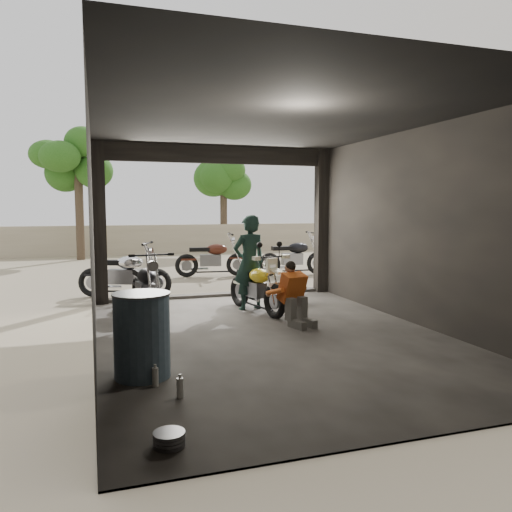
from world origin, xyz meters
TOP-DOWN VIEW (x-y plane):
  - ground at (0.00, 0.00)m, footprint 80.00×80.00m
  - garage at (0.00, 0.55)m, footprint 7.00×7.13m
  - boundary_wall at (0.00, 14.00)m, footprint 18.00×0.30m
  - tree_left at (-3.00, 12.50)m, footprint 2.20×2.20m
  - tree_right at (2.80, 14.00)m, footprint 2.20×2.20m
  - main_bike at (0.31, 1.72)m, footprint 1.04×1.77m
  - left_bike at (-1.64, 2.09)m, footprint 0.92×1.78m
  - outside_bike_a at (-1.90, 4.06)m, footprint 1.90×1.29m
  - outside_bike_b at (0.61, 6.63)m, footprint 1.87×0.96m
  - outside_bike_c at (2.87, 6.19)m, footprint 1.85×0.82m
  - rider at (0.26, 1.98)m, footprint 0.73×0.56m
  - mechanic at (0.59, 0.49)m, footprint 0.68×0.81m
  - stool at (1.26, 2.25)m, footprint 0.32×0.32m
  - helmet at (1.22, 2.20)m, footprint 0.29×0.29m
  - oil_drum at (-2.00, -1.25)m, footprint 0.83×0.83m
  - sign_post at (3.11, 2.53)m, footprint 0.86×0.08m

SIDE VIEW (x-z plane):
  - ground at x=0.00m, z-range 0.00..0.00m
  - stool at x=1.26m, z-range 0.15..0.61m
  - oil_drum at x=-2.00m, z-range 0.00..0.97m
  - mechanic at x=0.59m, z-range 0.00..1.02m
  - main_bike at x=0.31m, z-range 0.00..1.10m
  - helmet at x=1.22m, z-range 0.45..0.67m
  - left_bike at x=-1.64m, z-range 0.00..1.16m
  - outside_bike_a at x=-1.90m, z-range 0.00..1.19m
  - boundary_wall at x=0.00m, z-range 0.00..1.20m
  - outside_bike_b at x=0.61m, z-range 0.00..1.21m
  - outside_bike_c at x=2.87m, z-range 0.00..1.23m
  - rider at x=0.26m, z-range 0.00..1.79m
  - garage at x=0.00m, z-range -0.32..2.88m
  - sign_post at x=3.11m, z-range 0.47..3.05m
  - tree_right at x=2.80m, z-range 1.06..6.06m
  - tree_left at x=-3.00m, z-range 1.19..6.79m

